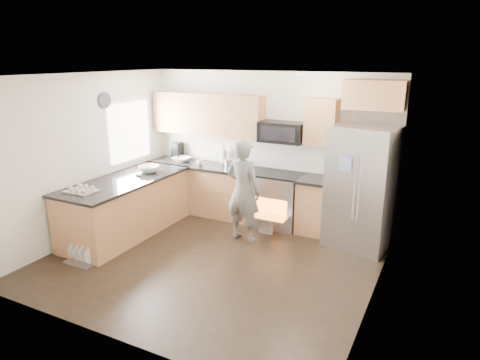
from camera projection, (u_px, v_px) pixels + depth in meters
The scene contains 8 objects.
ground at pixel (211, 260), 6.18m from camera, with size 4.50×4.50×0.00m, color black.
room_shell at pixel (207, 146), 5.74m from camera, with size 4.54×4.04×2.62m.
back_cabinet_run at pixel (231, 165), 7.66m from camera, with size 4.45×0.64×2.50m.
peninsula at pixel (126, 206), 7.02m from camera, with size 0.96×2.36×1.04m.
stove_range at pixel (278, 188), 7.29m from camera, with size 0.76×0.97×1.79m.
refrigerator at pixel (361, 188), 6.40m from camera, with size 1.02×0.85×1.87m.
person at pixel (243, 191), 6.67m from camera, with size 0.60×0.39×1.63m, color slate.
dish_rack at pixel (84, 257), 6.10m from camera, with size 0.47×0.38×0.28m.
Camera 1 is at (2.90, -4.82, 2.83)m, focal length 32.00 mm.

